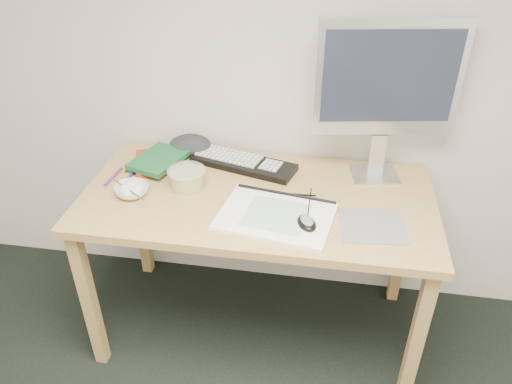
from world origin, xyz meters
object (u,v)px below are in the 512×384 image
keyboard (243,163)px  monitor (388,83)px  rice_bowl (132,191)px  desk (258,212)px  sketchpad (276,216)px

keyboard → monitor: monitor is taller
keyboard → rice_bowl: 0.49m
keyboard → monitor: bearing=17.5°
desk → monitor: 0.72m
keyboard → rice_bowl: size_ratio=3.41×
rice_bowl → keyboard: bearing=36.8°
monitor → rice_bowl: 1.08m
monitor → rice_bowl: bearing=-171.9°
sketchpad → rice_bowl: rice_bowl is taller
desk → monitor: monitor is taller
sketchpad → monitor: size_ratio=0.64×
monitor → rice_bowl: size_ratio=4.86×
keyboard → desk: bearing=-50.4°
rice_bowl → monitor: bearing=18.2°
desk → keyboard: (-0.10, 0.22, 0.10)m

